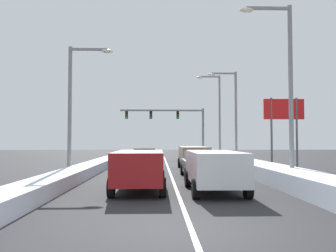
% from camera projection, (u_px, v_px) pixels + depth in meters
% --- Properties ---
extents(ground_plane, '(120.00, 120.00, 0.00)m').
position_uv_depth(ground_plane, '(170.00, 174.00, 22.62)').
color(ground_plane, '#28282B').
extents(lane_stripe_between_right_lane_and_center_lane, '(0.14, 39.71, 0.01)m').
position_uv_depth(lane_stripe_between_right_lane_and_center_lane, '(169.00, 169.00, 26.23)').
color(lane_stripe_between_right_lane_and_center_lane, silver).
rests_on(lane_stripe_between_right_lane_and_center_lane, ground).
extents(snow_bank_right_shoulder, '(1.90, 39.71, 0.79)m').
position_uv_depth(snow_bank_right_shoulder, '(239.00, 164.00, 26.39)').
color(snow_bank_right_shoulder, silver).
rests_on(snow_bank_right_shoulder, ground).
extents(snow_bank_left_shoulder, '(1.41, 39.71, 0.61)m').
position_uv_depth(snow_bank_left_shoulder, '(97.00, 165.00, 26.09)').
color(snow_bank_left_shoulder, silver).
rests_on(snow_bank_left_shoulder, ground).
extents(suv_white_right_lane_nearest, '(2.16, 4.90, 1.67)m').
position_uv_depth(suv_white_right_lane_nearest, '(214.00, 167.00, 14.47)').
color(suv_white_right_lane_nearest, silver).
rests_on(suv_white_right_lane_nearest, ground).
extents(sedan_gray_right_lane_second, '(2.00, 4.50, 1.51)m').
position_uv_depth(sedan_gray_right_lane_second, '(200.00, 164.00, 20.31)').
color(sedan_gray_right_lane_second, slate).
rests_on(sedan_gray_right_lane_second, ground).
extents(suv_tan_right_lane_third, '(2.16, 4.90, 1.67)m').
position_uv_depth(suv_tan_right_lane_third, '(194.00, 156.00, 26.21)').
color(suv_tan_right_lane_third, '#937F60').
rests_on(suv_tan_right_lane_third, ground).
extents(suv_red_center_lane_nearest, '(2.16, 4.90, 1.67)m').
position_uv_depth(suv_red_center_lane_nearest, '(139.00, 167.00, 14.80)').
color(suv_red_center_lane_nearest, maroon).
rests_on(suv_red_center_lane_nearest, ground).
extents(sedan_silver_center_lane_second, '(2.00, 4.50, 1.51)m').
position_uv_depth(sedan_silver_center_lane_second, '(146.00, 163.00, 21.48)').
color(sedan_silver_center_lane_second, '#B7BABF').
rests_on(sedan_silver_center_lane_second, ground).
extents(sedan_black_center_lane_third, '(2.00, 4.50, 1.51)m').
position_uv_depth(sedan_black_center_lane_third, '(145.00, 158.00, 28.21)').
color(sedan_black_center_lane_third, black).
rests_on(sedan_black_center_lane_third, ground).
extents(traffic_light_gantry, '(10.60, 0.47, 6.20)m').
position_uv_depth(traffic_light_gantry, '(174.00, 120.00, 44.47)').
color(traffic_light_gantry, slate).
rests_on(traffic_light_gantry, ground).
extents(street_lamp_right_near, '(2.66, 0.36, 8.93)m').
position_uv_depth(street_lamp_right_near, '(284.00, 77.00, 17.59)').
color(street_lamp_right_near, gray).
rests_on(street_lamp_right_near, ground).
extents(street_lamp_right_mid, '(2.66, 0.36, 8.41)m').
position_uv_depth(street_lamp_right_mid, '(232.00, 109.00, 32.01)').
color(street_lamp_right_mid, gray).
rests_on(street_lamp_right_mid, ground).
extents(street_lamp_right_far, '(2.66, 0.36, 9.42)m').
position_uv_depth(street_lamp_right_far, '(217.00, 110.00, 39.24)').
color(street_lamp_right_far, gray).
rests_on(street_lamp_right_far, ground).
extents(street_lamp_left_mid, '(2.66, 0.36, 7.76)m').
position_uv_depth(street_lamp_left_mid, '(76.00, 98.00, 21.03)').
color(street_lamp_left_mid, gray).
rests_on(street_lamp_left_mid, ground).
extents(roadside_sign_right, '(3.20, 0.16, 5.50)m').
position_uv_depth(roadside_sign_right, '(284.00, 116.00, 27.64)').
color(roadside_sign_right, '#59595B').
rests_on(roadside_sign_right, ground).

